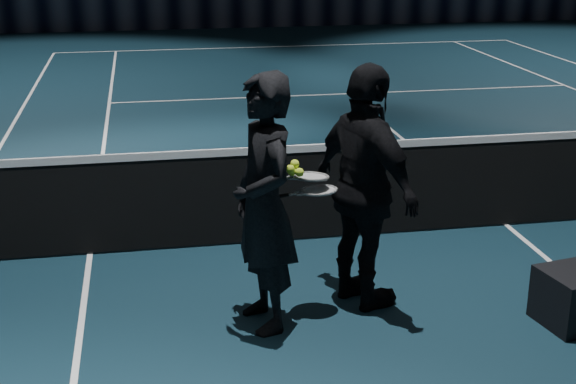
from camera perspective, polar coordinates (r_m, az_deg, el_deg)
name	(u,v)px	position (r m, az deg, el deg)	size (l,w,h in m)	color
floor	(506,225)	(8.41, 15.24, -2.28)	(36.00, 36.00, 0.00)	#0E2732
court_lines	(506,225)	(8.41, 15.24, -2.26)	(10.98, 23.78, 0.01)	white
net_mesh	(510,183)	(8.26, 15.51, 0.62)	(12.80, 0.02, 0.86)	black
net_tape	(514,138)	(8.13, 15.79, 3.73)	(12.80, 0.03, 0.07)	white
sponsor_backdrop	(267,11)	(22.95, -1.49, 12.78)	(22.00, 0.15, 0.90)	black
player_a	(264,204)	(5.85, -1.72, -0.87)	(0.71, 0.47, 1.95)	black
player_b	(366,189)	(6.21, 5.54, 0.24)	(1.14, 0.47, 1.95)	black
racket_lower	(319,190)	(6.01, 2.24, 0.13)	(0.68, 0.22, 0.03)	black
racket_upper	(311,177)	(5.99, 1.65, 1.11)	(0.68, 0.22, 0.03)	black
tennis_balls	(295,169)	(5.88, 0.54, 1.61)	(0.12, 0.10, 0.12)	#CFDF2F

